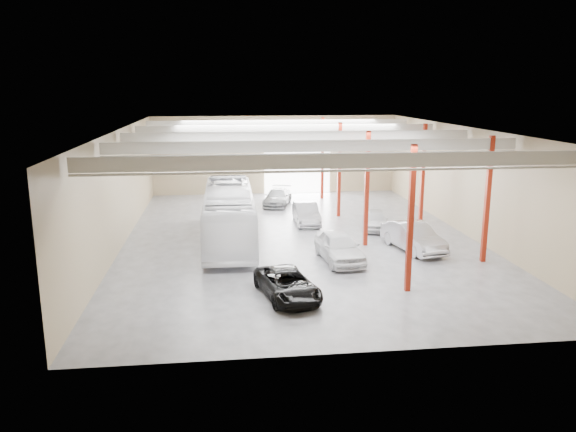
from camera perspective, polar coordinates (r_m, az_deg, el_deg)
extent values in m
cube|color=#4D4E53|center=(36.11, 1.17, -2.30)|extent=(22.00, 32.00, 0.01)
cube|color=#A3A49F|center=(34.92, 1.23, 8.85)|extent=(22.00, 32.00, 0.12)
cube|color=#847253|center=(51.08, -1.32, 6.22)|extent=(22.00, 0.12, 7.00)
cube|color=#847253|center=(20.04, 7.61, -4.60)|extent=(22.00, 0.12, 7.00)
cube|color=#847253|center=(35.54, -16.67, 2.69)|extent=(0.12, 32.00, 7.00)
cube|color=#847253|center=(38.44, 17.69, 3.37)|extent=(0.12, 32.00, 7.00)
cube|color=white|center=(51.29, 0.94, 5.12)|extent=(6.00, 0.20, 5.00)
cube|color=maroon|center=(26.67, 12.35, -0.36)|extent=(0.25, 0.25, 7.00)
cube|color=maroon|center=(34.16, 8.00, 2.72)|extent=(0.25, 0.25, 7.00)
cube|color=maroon|center=(41.84, 5.23, 4.67)|extent=(0.25, 0.25, 7.00)
cube|color=maroon|center=(48.65, 3.51, 5.86)|extent=(0.25, 0.25, 7.00)
cube|color=maroon|center=(32.47, 19.60, 1.55)|extent=(0.25, 0.25, 7.00)
cube|color=maroon|center=(41.52, 13.54, 4.30)|extent=(0.25, 0.25, 7.00)
cube|color=beige|center=(23.20, 5.39, 5.59)|extent=(21.60, 0.15, 0.60)
cube|color=beige|center=(23.25, 5.37, 4.61)|extent=(21.60, 0.10, 0.10)
cube|color=beige|center=(29.05, 2.89, 7.11)|extent=(21.60, 0.15, 0.60)
cube|color=beige|center=(29.10, 2.88, 6.33)|extent=(21.60, 0.10, 0.10)
cube|color=beige|center=(34.95, 1.22, 8.12)|extent=(21.60, 0.15, 0.60)
cube|color=beige|center=(34.99, 1.22, 7.47)|extent=(21.60, 0.10, 0.10)
cube|color=beige|center=(40.89, 0.04, 8.83)|extent=(21.60, 0.15, 0.60)
cube|color=beige|center=(40.92, 0.03, 8.27)|extent=(21.60, 0.10, 0.10)
cube|color=beige|center=(46.83, -0.86, 9.36)|extent=(21.60, 0.15, 0.60)
cube|color=beige|center=(46.86, -0.85, 8.87)|extent=(21.60, 0.10, 0.10)
imported|color=white|center=(35.06, -6.03, 0.14)|extent=(3.10, 12.70, 3.53)
imported|color=black|center=(26.00, -0.07, -6.95)|extent=(3.09, 5.03, 1.30)
imported|color=silver|center=(31.38, 5.22, -3.13)|extent=(2.38, 5.05, 1.67)
imported|color=#A1A1A6|center=(39.82, 1.87, 0.25)|extent=(1.63, 4.53, 1.48)
imported|color=gray|center=(46.15, -1.07, 1.94)|extent=(3.07, 4.97, 1.34)
imported|color=#AEADB2|center=(34.15, 12.60, -2.07)|extent=(2.78, 5.31, 1.66)
imported|color=silver|center=(38.74, 8.89, -0.38)|extent=(2.21, 4.11, 1.33)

